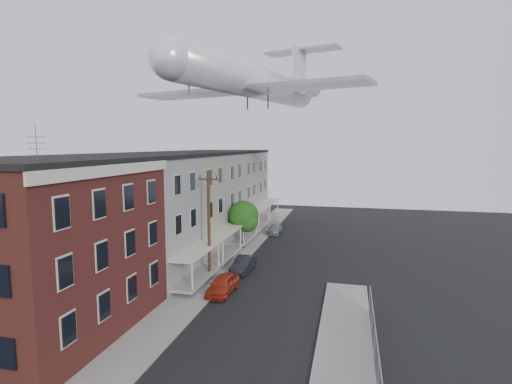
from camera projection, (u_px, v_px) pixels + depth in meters
sidewalk_left at (232, 258)px, 38.83m from camera, size 3.00×62.00×0.12m
sidewalk_right at (343, 378)px, 18.90m from camera, size 3.00×26.00×0.12m
curb_left at (246, 259)px, 38.49m from camera, size 0.15×62.00×0.14m
curb_right at (313, 374)px, 19.23m from camera, size 0.15×26.00×0.14m
corner_building at (40, 246)px, 23.32m from camera, size 10.31×12.30×12.15m
row_house_a at (129, 218)px, 32.49m from camera, size 11.98×7.00×10.30m
row_house_b at (167, 205)px, 39.25m from camera, size 11.98×7.00×10.30m
row_house_c at (194, 197)px, 46.01m from camera, size 11.98×7.00×10.30m
row_house_d at (215, 190)px, 52.77m from camera, size 11.98×7.00×10.30m
row_house_e at (230, 185)px, 59.53m from camera, size 11.98×7.00×10.30m
chainlink_fence at (378, 376)px, 17.47m from camera, size 0.06×18.06×1.90m
utility_pole at (209, 224)px, 32.52m from camera, size 1.80×0.26×9.00m
street_tree at (245, 217)px, 42.17m from camera, size 3.22×3.20×5.20m
car_near at (223, 285)px, 29.77m from camera, size 1.76×4.07×1.37m
car_mid at (243, 264)px, 34.93m from camera, size 1.62×4.03×1.30m
car_far at (274, 229)px, 49.90m from camera, size 1.59×3.87×1.12m
airplane at (256, 82)px, 41.75m from camera, size 25.34×28.98×8.36m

